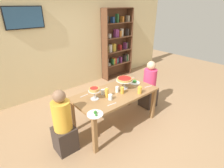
{
  "coord_description": "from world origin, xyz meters",
  "views": [
    {
      "loc": [
        -2.01,
        -2.26,
        2.32
      ],
      "look_at": [
        0.0,
        0.1,
        0.89
      ],
      "focal_mm": 28.09,
      "sensor_mm": 36.0,
      "label": 1
    }
  ],
  "objects_px": {
    "beer_glass_amber_spare": "(140,90)",
    "water_glass_clear_far": "(103,92)",
    "diner_head_east": "(149,88)",
    "cutlery_spare_fork": "(148,87)",
    "salad_plate_spare": "(134,82)",
    "personal_pizza_stand": "(94,91)",
    "cutlery_fork_near": "(84,96)",
    "diner_head_west": "(63,126)",
    "salad_plate_far_diner": "(122,80)",
    "television": "(24,18)",
    "beer_glass_amber_tall": "(107,93)",
    "dining_table": "(115,97)",
    "water_glass_clear_spare": "(117,89)",
    "salad_plate_near_diner": "(95,114)",
    "bookshelf": "(117,44)",
    "cutlery_knife_near": "(105,89)",
    "cutlery_knife_far": "(112,104)",
    "beer_glass_amber_short": "(122,90)",
    "deep_dish_pizza_stand": "(124,80)",
    "water_glass_clear_near": "(110,97)",
    "cutlery_fork_far": "(131,78)"
  },
  "relations": [
    {
      "from": "beer_glass_amber_spare",
      "to": "water_glass_clear_far",
      "type": "distance_m",
      "value": 0.71
    },
    {
      "from": "diner_head_east",
      "to": "cutlery_spare_fork",
      "type": "bearing_deg",
      "value": 34.13
    },
    {
      "from": "water_glass_clear_far",
      "to": "cutlery_spare_fork",
      "type": "xyz_separation_m",
      "value": [
        0.94,
        -0.35,
        -0.05
      ]
    },
    {
      "from": "salad_plate_spare",
      "to": "cutlery_spare_fork",
      "type": "bearing_deg",
      "value": -75.37
    },
    {
      "from": "personal_pizza_stand",
      "to": "cutlery_fork_near",
      "type": "height_order",
      "value": "personal_pizza_stand"
    },
    {
      "from": "beer_glass_amber_spare",
      "to": "diner_head_west",
      "type": "bearing_deg",
      "value": 166.69
    },
    {
      "from": "personal_pizza_stand",
      "to": "cutlery_fork_near",
      "type": "relative_size",
      "value": 1.24
    },
    {
      "from": "salad_plate_far_diner",
      "to": "cutlery_fork_near",
      "type": "height_order",
      "value": "salad_plate_far_diner"
    },
    {
      "from": "television",
      "to": "beer_glass_amber_tall",
      "type": "distance_m",
      "value": 2.52
    },
    {
      "from": "dining_table",
      "to": "water_glass_clear_spare",
      "type": "height_order",
      "value": "water_glass_clear_spare"
    },
    {
      "from": "salad_plate_near_diner",
      "to": "cutlery_spare_fork",
      "type": "bearing_deg",
      "value": 4.19
    },
    {
      "from": "dining_table",
      "to": "bookshelf",
      "type": "distance_m",
      "value": 2.76
    },
    {
      "from": "dining_table",
      "to": "beer_glass_amber_tall",
      "type": "bearing_deg",
      "value": -174.15
    },
    {
      "from": "cutlery_fork_near",
      "to": "dining_table",
      "type": "bearing_deg",
      "value": 147.01
    },
    {
      "from": "television",
      "to": "salad_plate_near_diner",
      "type": "distance_m",
      "value": 2.78
    },
    {
      "from": "television",
      "to": "salad_plate_far_diner",
      "type": "height_order",
      "value": "television"
    },
    {
      "from": "water_glass_clear_spare",
      "to": "cutlery_knife_near",
      "type": "relative_size",
      "value": 0.63
    },
    {
      "from": "diner_head_west",
      "to": "cutlery_knife_near",
      "type": "distance_m",
      "value": 1.12
    },
    {
      "from": "salad_plate_far_diner",
      "to": "cutlery_knife_far",
      "type": "height_order",
      "value": "salad_plate_far_diner"
    },
    {
      "from": "beer_glass_amber_short",
      "to": "cutlery_spare_fork",
      "type": "bearing_deg",
      "value": -12.7
    },
    {
      "from": "dining_table",
      "to": "salad_plate_spare",
      "type": "distance_m",
      "value": 0.63
    },
    {
      "from": "beer_glass_amber_spare",
      "to": "cutlery_spare_fork",
      "type": "xyz_separation_m",
      "value": [
        0.37,
        0.08,
        -0.07
      ]
    },
    {
      "from": "television",
      "to": "deep_dish_pizza_stand",
      "type": "xyz_separation_m",
      "value": [
        1.09,
        -2.08,
        -1.11
      ]
    },
    {
      "from": "dining_table",
      "to": "beer_glass_amber_tall",
      "type": "relative_size",
      "value": 9.9
    },
    {
      "from": "beer_glass_amber_spare",
      "to": "water_glass_clear_near",
      "type": "bearing_deg",
      "value": 162.71
    },
    {
      "from": "water_glass_clear_near",
      "to": "water_glass_clear_spare",
      "type": "distance_m",
      "value": 0.32
    },
    {
      "from": "beer_glass_amber_spare",
      "to": "cutlery_knife_far",
      "type": "distance_m",
      "value": 0.67
    },
    {
      "from": "diner_head_west",
      "to": "cutlery_fork_far",
      "type": "distance_m",
      "value": 1.91
    },
    {
      "from": "diner_head_west",
      "to": "cutlery_fork_near",
      "type": "relative_size",
      "value": 6.39
    },
    {
      "from": "diner_head_west",
      "to": "personal_pizza_stand",
      "type": "distance_m",
      "value": 0.79
    },
    {
      "from": "bookshelf",
      "to": "deep_dish_pizza_stand",
      "type": "xyz_separation_m",
      "value": [
        -1.56,
        -1.98,
        -0.19
      ]
    },
    {
      "from": "salad_plate_near_diner",
      "to": "beer_glass_amber_tall",
      "type": "xyz_separation_m",
      "value": [
        0.5,
        0.33,
        0.07
      ]
    },
    {
      "from": "cutlery_spare_fork",
      "to": "salad_plate_far_diner",
      "type": "bearing_deg",
      "value": 122.71
    },
    {
      "from": "salad_plate_spare",
      "to": "cutlery_knife_near",
      "type": "bearing_deg",
      "value": 164.39
    },
    {
      "from": "diner_head_east",
      "to": "salad_plate_far_diner",
      "type": "distance_m",
      "value": 0.73
    },
    {
      "from": "diner_head_east",
      "to": "beer_glass_amber_spare",
      "type": "height_order",
      "value": "diner_head_east"
    },
    {
      "from": "bookshelf",
      "to": "beer_glass_amber_tall",
      "type": "height_order",
      "value": "bookshelf"
    },
    {
      "from": "beer_glass_amber_short",
      "to": "cutlery_knife_far",
      "type": "xyz_separation_m",
      "value": [
        -0.42,
        -0.18,
        -0.06
      ]
    },
    {
      "from": "water_glass_clear_far",
      "to": "water_glass_clear_spare",
      "type": "bearing_deg",
      "value": -21.6
    },
    {
      "from": "personal_pizza_stand",
      "to": "salad_plate_far_diner",
      "type": "relative_size",
      "value": 1.0
    },
    {
      "from": "beer_glass_amber_tall",
      "to": "cutlery_fork_near",
      "type": "height_order",
      "value": "beer_glass_amber_tall"
    },
    {
      "from": "salad_plate_near_diner",
      "to": "water_glass_clear_near",
      "type": "distance_m",
      "value": 0.53
    },
    {
      "from": "personal_pizza_stand",
      "to": "deep_dish_pizza_stand",
      "type": "bearing_deg",
      "value": -2.13
    },
    {
      "from": "cutlery_knife_near",
      "to": "cutlery_knife_far",
      "type": "xyz_separation_m",
      "value": [
        -0.28,
        -0.55,
        0.0
      ]
    },
    {
      "from": "beer_glass_amber_tall",
      "to": "cutlery_fork_far",
      "type": "xyz_separation_m",
      "value": [
        0.99,
        0.32,
        -0.08
      ]
    },
    {
      "from": "cutlery_knife_near",
      "to": "cutlery_fork_far",
      "type": "xyz_separation_m",
      "value": [
        0.81,
        0.04,
        0.0
      ]
    },
    {
      "from": "cutlery_knife_near",
      "to": "cutlery_knife_far",
      "type": "distance_m",
      "value": 0.62
    },
    {
      "from": "beer_glass_amber_spare",
      "to": "cutlery_spare_fork",
      "type": "distance_m",
      "value": 0.38
    },
    {
      "from": "television",
      "to": "personal_pizza_stand",
      "type": "xyz_separation_m",
      "value": [
        0.37,
        -2.05,
        -1.13
      ]
    },
    {
      "from": "television",
      "to": "beer_glass_amber_short",
      "type": "relative_size",
      "value": 6.35
    }
  ]
}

